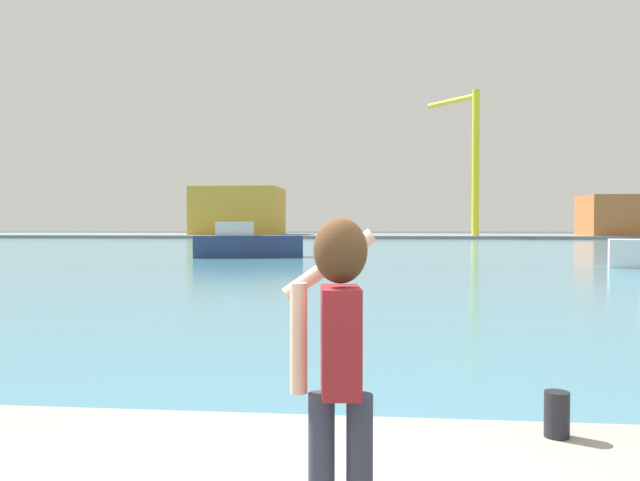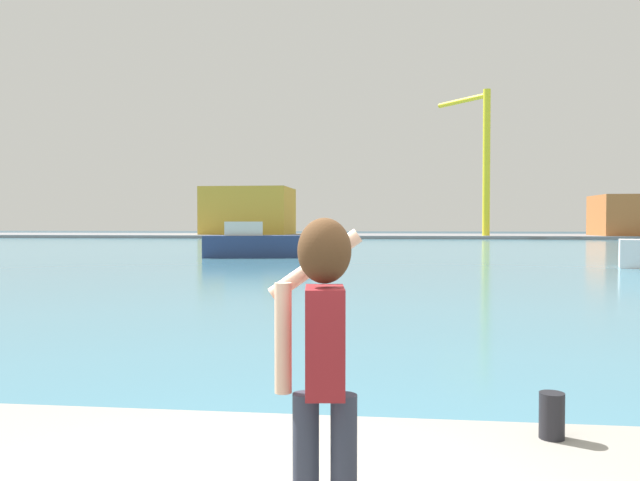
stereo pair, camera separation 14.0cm
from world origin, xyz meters
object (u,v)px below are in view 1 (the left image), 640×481
boat_moored (246,244)px  port_crane (471,151)px  harbor_bollard (557,414)px  warehouse_left (239,211)px  warehouse_right (629,215)px  person_photographer (338,347)px

boat_moored → port_crane: size_ratio=0.35×
harbor_bollard → boat_moored: size_ratio=0.05×
warehouse_left → port_crane: port_crane is taller
boat_moored → warehouse_left: 58.58m
warehouse_right → warehouse_left: bearing=175.4°
warehouse_right → port_crane: (-21.95, -2.33, 8.90)m
boat_moored → warehouse_right: size_ratio=0.58×
harbor_bollard → port_crane: 85.48m
harbor_bollard → warehouse_right: warehouse_right is taller
warehouse_left → warehouse_right: bearing=-4.6°
person_photographer → warehouse_right: warehouse_right is taller
person_photographer → warehouse_right: size_ratio=0.14×
warehouse_right → port_crane: port_crane is taller
person_photographer → port_crane: 87.44m
person_photographer → harbor_bollard: bearing=-47.6°
person_photographer → warehouse_right: (34.24, 88.26, 1.68)m
warehouse_right → port_crane: bearing=-173.9°
harbor_bollard → boat_moored: (-10.01, 34.05, 0.20)m
harbor_bollard → warehouse_left: 94.02m
person_photographer → boat_moored: boat_moored is taller
warehouse_left → port_crane: 36.00m
warehouse_right → port_crane: 23.80m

